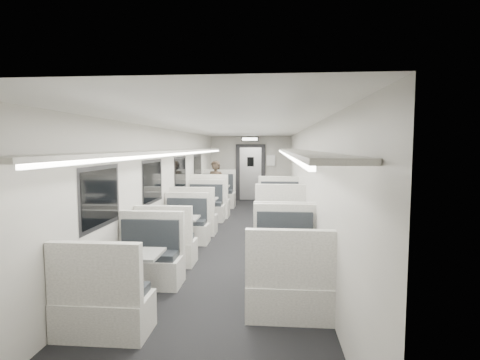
% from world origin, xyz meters
% --- Properties ---
extents(room, '(3.24, 12.24, 2.64)m').
position_xyz_m(room, '(0.00, 0.00, 1.20)').
color(room, black).
rests_on(room, ground).
extents(booth_left_a, '(1.14, 2.31, 1.24)m').
position_xyz_m(booth_left_a, '(-1.00, 3.40, 0.41)').
color(booth_left_a, white).
rests_on(booth_left_a, room).
extents(booth_left_b, '(1.02, 2.07, 1.11)m').
position_xyz_m(booth_left_b, '(-1.00, 1.20, 0.37)').
color(booth_left_b, white).
rests_on(booth_left_b, room).
extents(booth_left_c, '(0.96, 1.95, 1.04)m').
position_xyz_m(booth_left_c, '(-1.00, -1.09, 0.35)').
color(booth_left_c, white).
rests_on(booth_left_c, room).
extents(booth_left_d, '(0.98, 1.98, 1.06)m').
position_xyz_m(booth_left_d, '(-1.00, -3.51, 0.35)').
color(booth_left_d, white).
rests_on(booth_left_d, room).
extents(booth_right_a, '(0.96, 1.94, 1.04)m').
position_xyz_m(booth_right_a, '(1.00, 3.41, 0.35)').
color(booth_right_a, white).
rests_on(booth_right_a, room).
extents(booth_right_b, '(1.12, 2.28, 1.22)m').
position_xyz_m(booth_right_b, '(1.00, 1.01, 0.41)').
color(booth_right_b, white).
rests_on(booth_right_b, room).
extents(booth_right_c, '(1.02, 2.06, 1.10)m').
position_xyz_m(booth_right_c, '(1.00, -0.85, 0.37)').
color(booth_right_c, white).
rests_on(booth_right_c, room).
extents(booth_right_d, '(1.01, 2.05, 1.10)m').
position_xyz_m(booth_right_d, '(1.00, -2.89, 0.37)').
color(booth_right_d, white).
rests_on(booth_right_d, room).
extents(passenger, '(0.68, 0.57, 1.60)m').
position_xyz_m(passenger, '(-0.88, 2.98, 0.80)').
color(passenger, black).
rests_on(passenger, room).
extents(window_a, '(0.02, 1.18, 0.84)m').
position_xyz_m(window_a, '(-1.49, 3.40, 1.35)').
color(window_a, black).
rests_on(window_a, room).
extents(window_b, '(0.02, 1.18, 0.84)m').
position_xyz_m(window_b, '(-1.49, 1.20, 1.35)').
color(window_b, black).
rests_on(window_b, room).
extents(window_c, '(0.02, 1.18, 0.84)m').
position_xyz_m(window_c, '(-1.49, -1.00, 1.35)').
color(window_c, black).
rests_on(window_c, room).
extents(window_d, '(0.02, 1.18, 0.84)m').
position_xyz_m(window_d, '(-1.49, -3.20, 1.35)').
color(window_d, black).
rests_on(window_d, room).
extents(luggage_rack_left, '(0.46, 10.40, 0.09)m').
position_xyz_m(luggage_rack_left, '(-1.24, -0.30, 1.92)').
color(luggage_rack_left, white).
rests_on(luggage_rack_left, room).
extents(luggage_rack_right, '(0.46, 10.40, 0.09)m').
position_xyz_m(luggage_rack_right, '(1.24, -0.30, 1.92)').
color(luggage_rack_right, white).
rests_on(luggage_rack_right, room).
extents(vestibule_door, '(1.10, 0.13, 2.10)m').
position_xyz_m(vestibule_door, '(0.00, 5.93, 1.04)').
color(vestibule_door, black).
rests_on(vestibule_door, room).
extents(exit_sign, '(0.62, 0.12, 0.16)m').
position_xyz_m(exit_sign, '(0.00, 5.44, 2.28)').
color(exit_sign, black).
rests_on(exit_sign, room).
extents(wall_notice, '(0.32, 0.02, 0.40)m').
position_xyz_m(wall_notice, '(0.75, 5.92, 1.50)').
color(wall_notice, white).
rests_on(wall_notice, room).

